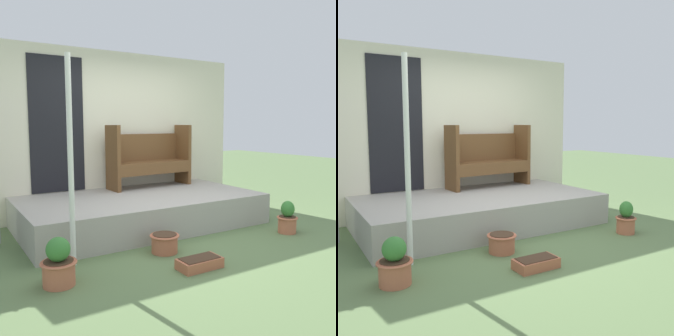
# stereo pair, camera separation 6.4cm
# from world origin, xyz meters

# --- Properties ---
(ground_plane) EXTENTS (24.00, 24.00, 0.00)m
(ground_plane) POSITION_xyz_m (0.00, 0.00, 0.00)
(ground_plane) COLOR #5B7547
(porch_slab) EXTENTS (3.35, 1.78, 0.43)m
(porch_slab) POSITION_xyz_m (-0.10, 0.89, 0.22)
(porch_slab) COLOR #A8A399
(porch_slab) RESTS_ON ground_plane
(house_wall) EXTENTS (4.55, 0.08, 2.60)m
(house_wall) POSITION_xyz_m (-0.14, 1.81, 1.31)
(house_wall) COLOR beige
(house_wall) RESTS_ON ground_plane
(support_post) EXTENTS (0.06, 0.06, 2.15)m
(support_post) POSITION_xyz_m (-1.42, -0.11, 1.07)
(support_post) COLOR white
(support_post) RESTS_ON ground_plane
(bench) EXTENTS (1.43, 0.50, 1.01)m
(bench) POSITION_xyz_m (0.39, 1.53, 0.93)
(bench) COLOR brown
(bench) RESTS_ON porch_slab
(flower_pot_left) EXTENTS (0.33, 0.33, 0.45)m
(flower_pot_left) POSITION_xyz_m (-1.69, -0.53, 0.19)
(flower_pot_left) COLOR #B76647
(flower_pot_left) RESTS_ON ground_plane
(flower_pot_middle) EXTENTS (0.34, 0.34, 0.22)m
(flower_pot_middle) POSITION_xyz_m (-0.42, -0.29, 0.12)
(flower_pot_middle) COLOR #B76647
(flower_pot_middle) RESTS_ON ground_plane
(flower_pot_right) EXTENTS (0.28, 0.28, 0.43)m
(flower_pot_right) POSITION_xyz_m (1.39, -0.50, 0.19)
(flower_pot_right) COLOR #B76647
(flower_pot_right) RESTS_ON ground_plane
(planter_box_rect) EXTENTS (0.45, 0.24, 0.11)m
(planter_box_rect) POSITION_xyz_m (-0.36, -0.88, 0.06)
(planter_box_rect) COLOR #B26042
(planter_box_rect) RESTS_ON ground_plane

